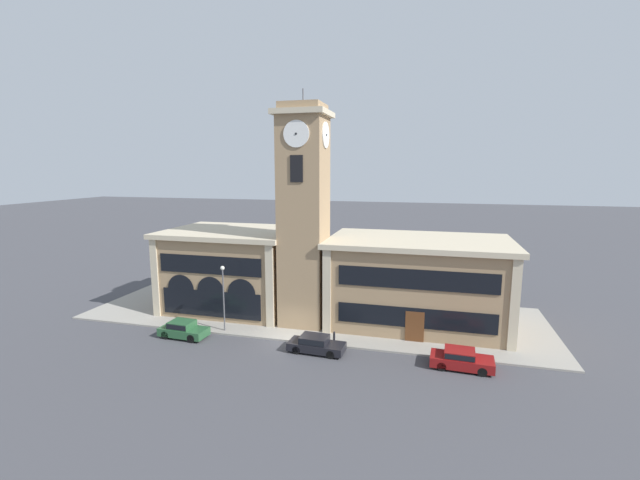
{
  "coord_description": "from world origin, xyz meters",
  "views": [
    {
      "loc": [
        10.86,
        -31.44,
        14.08
      ],
      "look_at": [
        1.98,
        2.47,
        8.18
      ],
      "focal_mm": 24.0,
      "sensor_mm": 36.0,
      "label": 1
    }
  ],
  "objects_px": {
    "parked_car_far": "(461,359)",
    "parked_car_near": "(183,329)",
    "street_lamp": "(223,288)",
    "bollard": "(334,338)",
    "parked_car_mid": "(316,344)"
  },
  "relations": [
    {
      "from": "parked_car_far",
      "to": "parked_car_near",
      "type": "bearing_deg",
      "value": -176.93
    },
    {
      "from": "parked_car_near",
      "to": "street_lamp",
      "type": "height_order",
      "value": "street_lamp"
    },
    {
      "from": "parked_car_far",
      "to": "bollard",
      "type": "relative_size",
      "value": 4.17
    },
    {
      "from": "parked_car_far",
      "to": "bollard",
      "type": "xyz_separation_m",
      "value": [
        -9.59,
        1.52,
        -0.05
      ]
    },
    {
      "from": "parked_car_mid",
      "to": "street_lamp",
      "type": "relative_size",
      "value": 0.78
    },
    {
      "from": "parked_car_near",
      "to": "parked_car_far",
      "type": "distance_m",
      "value": 22.28
    },
    {
      "from": "bollard",
      "to": "parked_car_near",
      "type": "bearing_deg",
      "value": -173.19
    },
    {
      "from": "parked_car_near",
      "to": "street_lamp",
      "type": "distance_m",
      "value": 4.69
    },
    {
      "from": "parked_car_mid",
      "to": "bollard",
      "type": "distance_m",
      "value": 1.88
    },
    {
      "from": "parked_car_near",
      "to": "parked_car_far",
      "type": "bearing_deg",
      "value": 3.07
    },
    {
      "from": "parked_car_near",
      "to": "parked_car_mid",
      "type": "xyz_separation_m",
      "value": [
        11.57,
        0.0,
        -0.06
      ]
    },
    {
      "from": "parked_car_mid",
      "to": "parked_car_far",
      "type": "xyz_separation_m",
      "value": [
        10.71,
        -0.0,
        0.04
      ]
    },
    {
      "from": "parked_car_far",
      "to": "street_lamp",
      "type": "distance_m",
      "value": 19.81
    },
    {
      "from": "parked_car_far",
      "to": "street_lamp",
      "type": "relative_size",
      "value": 0.77
    },
    {
      "from": "parked_car_far",
      "to": "street_lamp",
      "type": "height_order",
      "value": "street_lamp"
    }
  ]
}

